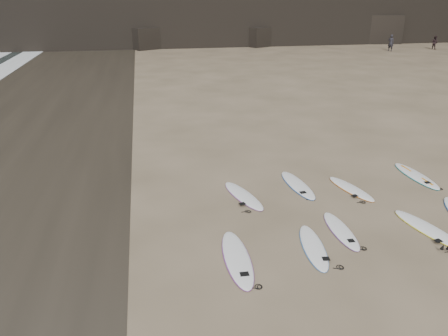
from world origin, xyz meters
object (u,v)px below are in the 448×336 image
object	(u,v)px
surfboard_0	(237,258)
surfboard_3	(428,229)
surfboard_7	(351,189)
surfboard_8	(416,176)
surfboard_6	(298,185)
surfboard_2	(341,230)
surfboard_5	(243,195)
person_a	(391,43)
person_b	(434,43)
surfboard_1	(313,247)

from	to	relation	value
surfboard_0	surfboard_3	bearing A→B (deg)	5.79
surfboard_7	surfboard_8	size ratio (longest dim) A/B	0.88
surfboard_6	surfboard_8	world-z (taller)	surfboard_8
surfboard_2	surfboard_5	distance (m)	3.66
person_a	person_b	xyz separation A→B (m)	(5.98, 0.50, -0.15)
surfboard_3	person_a	distance (m)	43.02
surfboard_7	person_b	world-z (taller)	person_b
surfboard_8	surfboard_1	bearing A→B (deg)	-146.76
surfboard_5	surfboard_7	xyz separation A→B (m)	(3.93, -0.14, -0.00)
surfboard_3	surfboard_6	bearing A→B (deg)	113.09
surfboard_8	surfboard_2	bearing A→B (deg)	-145.99
surfboard_2	surfboard_3	distance (m)	2.62
surfboard_6	surfboard_0	bearing A→B (deg)	-131.91
person_a	surfboard_2	bearing A→B (deg)	110.27
person_a	person_b	bearing A→B (deg)	-123.30
surfboard_2	surfboard_3	bearing A→B (deg)	-7.68
surfboard_1	surfboard_5	size ratio (longest dim) A/B	0.95
surfboard_3	surfboard_5	world-z (taller)	surfboard_3
surfboard_5	surfboard_1	bearing A→B (deg)	-87.23
surfboard_3	surfboard_7	bearing A→B (deg)	94.37
surfboard_0	surfboard_7	distance (m)	6.07
surfboard_6	person_a	bearing A→B (deg)	50.78
surfboard_3	surfboard_8	size ratio (longest dim) A/B	0.98
surfboard_5	surfboard_7	size ratio (longest dim) A/B	1.08
surfboard_6	surfboard_7	distance (m)	1.89
surfboard_2	surfboard_5	xyz separation A→B (m)	(-2.32, 2.83, 0.00)
surfboard_7	person_a	size ratio (longest dim) A/B	1.25
surfboard_0	surfboard_5	distance (m)	3.82
person_b	surfboard_3	bearing A→B (deg)	121.14
surfboard_3	surfboard_5	distance (m)	5.88
person_b	surfboard_5	bearing A→B (deg)	113.97
surfboard_1	surfboard_3	size ratio (longest dim) A/B	0.92
surfboard_0	surfboard_5	xyz separation A→B (m)	(1.01, 3.69, -0.00)
surfboard_1	surfboard_3	xyz separation A→B (m)	(3.72, 0.30, 0.00)
surfboard_0	surfboard_5	bearing A→B (deg)	76.07
surfboard_5	person_a	size ratio (longest dim) A/B	1.35
surfboard_3	surfboard_6	world-z (taller)	same
surfboard_1	surfboard_7	xyz separation A→B (m)	(2.73, 3.38, -0.00)
surfboard_2	surfboard_7	world-z (taller)	surfboard_7
surfboard_2	surfboard_3	xyz separation A→B (m)	(2.59, -0.40, 0.01)
surfboard_6	person_b	xyz separation A→B (m)	(29.23, 34.58, 0.74)
surfboard_3	surfboard_7	size ratio (longest dim) A/B	1.12
person_a	person_b	size ratio (longest dim) A/B	1.19
surfboard_6	person_b	size ratio (longest dim) A/B	1.65
surfboard_8	person_a	world-z (taller)	person_a
surfboard_5	surfboard_8	xyz separation A→B (m)	(6.91, 0.49, 0.00)
surfboard_0	surfboard_8	bearing A→B (deg)	29.20
surfboard_0	surfboard_3	size ratio (longest dim) A/B	1.07
surfboard_1	surfboard_6	world-z (taller)	surfboard_6
surfboard_6	surfboard_7	bearing A→B (deg)	-25.09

